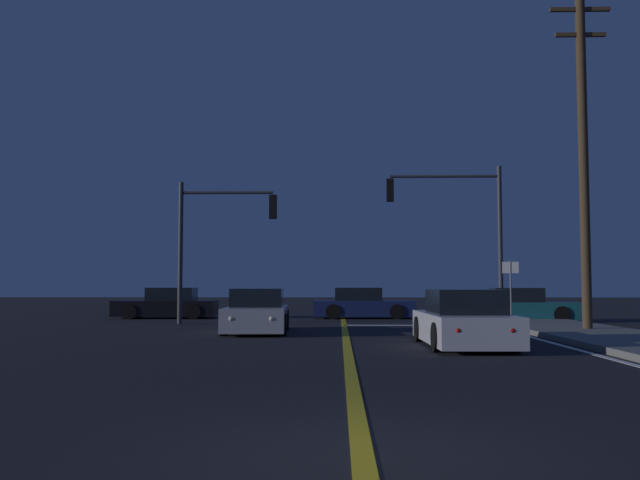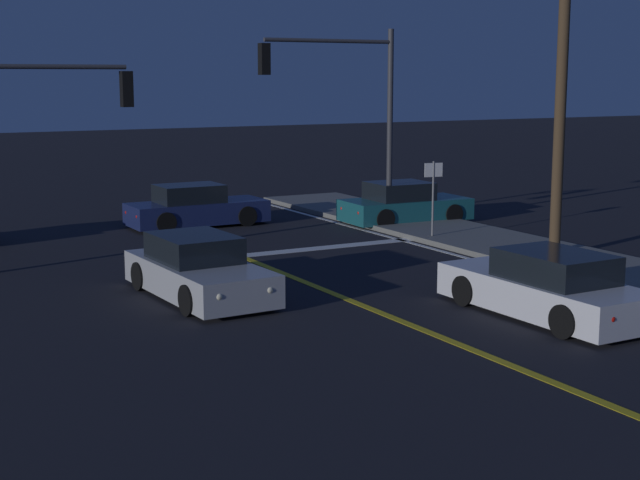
{
  "view_description": "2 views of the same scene",
  "coord_description": "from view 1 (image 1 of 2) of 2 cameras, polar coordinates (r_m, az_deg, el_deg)",
  "views": [
    {
      "loc": [
        -0.2,
        -6.02,
        1.43
      ],
      "look_at": [
        -0.82,
        17.64,
        2.97
      ],
      "focal_mm": 39.54,
      "sensor_mm": 36.0,
      "label": 1
    },
    {
      "loc": [
        -10.0,
        -3.21,
        4.73
      ],
      "look_at": [
        -1.13,
        13.0,
        1.52
      ],
      "focal_mm": 53.11,
      "sensor_mm": 36.0,
      "label": 2
    }
  ],
  "objects": [
    {
      "name": "car_distant_tail_white",
      "position": [
        16.99,
        11.54,
        -6.5
      ],
      "size": [
        1.96,
        4.73,
        1.34
      ],
      "rotation": [
        0.0,
        0.0,
        0.02
      ],
      "color": "silver",
      "rests_on": "ground"
    },
    {
      "name": "stop_bar",
      "position": [
        25.71,
        8.0,
        -6.85
      ],
      "size": [
        5.37,
        0.5,
        0.01
      ],
      "primitive_type": "cube",
      "color": "white",
      "rests_on": "ground"
    },
    {
      "name": "car_following_oncoming_navy",
      "position": [
        30.94,
        3.47,
        -5.28
      ],
      "size": [
        4.45,
        1.84,
        1.34
      ],
      "rotation": [
        0.0,
        0.0,
        -1.56
      ],
      "color": "navy",
      "rests_on": "ground"
    },
    {
      "name": "traffic_signal_far_left",
      "position": [
        26.89,
        -8.36,
        0.89
      ],
      "size": [
        3.73,
        0.28,
        5.35
      ],
      "color": "#38383D",
      "rests_on": "ground"
    },
    {
      "name": "car_parked_curb_teal",
      "position": [
        29.24,
        15.98,
        -5.23
      ],
      "size": [
        4.23,
        2.1,
        1.34
      ],
      "rotation": [
        0.0,
        0.0,
        -1.62
      ],
      "color": "#195960",
      "rests_on": "ground"
    },
    {
      "name": "traffic_signal_near_right",
      "position": [
        28.35,
        11.23,
        1.84
      ],
      "size": [
        4.55,
        0.28,
        6.16
      ],
      "rotation": [
        0.0,
        0.0,
        3.14
      ],
      "color": "#38383D",
      "rests_on": "ground"
    },
    {
      "name": "street_sign_corner",
      "position": [
        25.74,
        15.18,
        -3.28
      ],
      "size": [
        0.56,
        0.12,
        2.32
      ],
      "color": "slate",
      "rests_on": "ground"
    },
    {
      "name": "car_lead_oncoming_black",
      "position": [
        31.76,
        -12.26,
        -5.16
      ],
      "size": [
        4.49,
        2.08,
        1.34
      ],
      "rotation": [
        0.0,
        0.0,
        1.61
      ],
      "color": "black",
      "rests_on": "ground"
    },
    {
      "name": "utility_pole_right",
      "position": [
        23.05,
        20.54,
        6.68
      ],
      "size": [
        1.84,
        0.29,
        10.55
      ],
      "color": "#4C3823",
      "rests_on": "ground"
    },
    {
      "name": "car_mid_block_silver",
      "position": [
        21.78,
        -5.13,
        -5.93
      ],
      "size": [
        2.05,
        4.46,
        1.34
      ],
      "rotation": [
        0.0,
        0.0,
        3.19
      ],
      "color": "#B2B5BA",
      "rests_on": "ground"
    },
    {
      "name": "lane_line_center",
      "position": [
        16.58,
        2.21,
        -8.64
      ],
      "size": [
        0.2,
        35.68,
        0.01
      ],
      "primitive_type": "cube",
      "color": "gold",
      "rests_on": "ground"
    },
    {
      "name": "lane_line_edge_right",
      "position": [
        17.41,
        19.51,
        -8.2
      ],
      "size": [
        0.16,
        35.68,
        0.01
      ],
      "primitive_type": "cube",
      "color": "white",
      "rests_on": "ground"
    },
    {
      "name": "ground_plane",
      "position": [
        6.19,
        3.46,
        -17.08
      ],
      "size": [
        160.0,
        160.0,
        0.0
      ],
      "primitive_type": "plane",
      "color": "black"
    }
  ]
}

